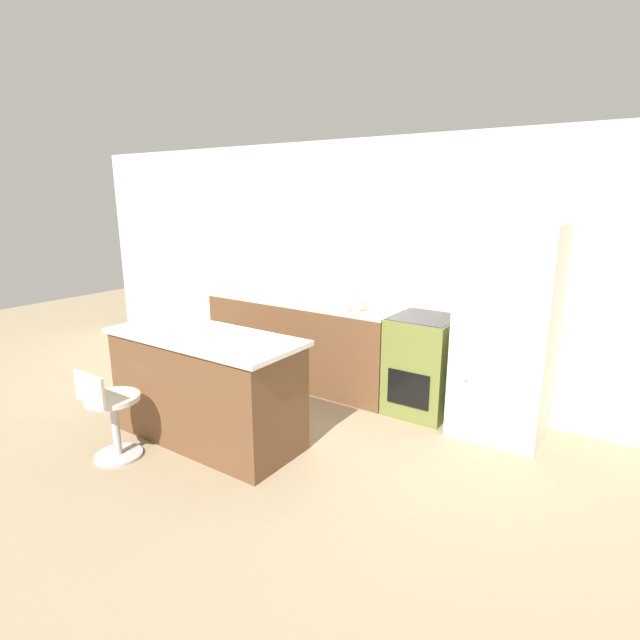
# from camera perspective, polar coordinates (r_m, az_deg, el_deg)

# --- Properties ---
(ground_plane) EXTENTS (14.00, 14.00, 0.00)m
(ground_plane) POSITION_cam_1_polar(r_m,az_deg,el_deg) (5.27, -1.11, -8.73)
(ground_plane) COLOR #998466
(wall_back) EXTENTS (8.00, 0.06, 2.60)m
(wall_back) POSITION_cam_1_polar(r_m,az_deg,el_deg) (5.46, 2.91, 6.27)
(wall_back) COLOR beige
(wall_back) RESTS_ON ground_plane
(back_counter) EXTENTS (2.24, 0.62, 0.94)m
(back_counter) POSITION_cam_1_polar(r_m,az_deg,el_deg) (5.55, -2.00, -2.40)
(back_counter) COLOR brown
(back_counter) RESTS_ON ground_plane
(kitchen_island) EXTENTS (1.71, 0.72, 0.93)m
(kitchen_island) POSITION_cam_1_polar(r_m,az_deg,el_deg) (4.35, -12.83, -7.49)
(kitchen_island) COLOR brown
(kitchen_island) RESTS_ON ground_plane
(oven_range) EXTENTS (0.58, 0.63, 0.94)m
(oven_range) POSITION_cam_1_polar(r_m,az_deg,el_deg) (4.87, 11.64, -5.04)
(oven_range) COLOR olive
(oven_range) RESTS_ON ground_plane
(refrigerator) EXTENTS (0.75, 0.69, 1.83)m
(refrigerator) POSITION_cam_1_polar(r_m,az_deg,el_deg) (4.51, 20.51, -1.32)
(refrigerator) COLOR silver
(refrigerator) RESTS_ON ground_plane
(stool_chair) EXTENTS (0.41, 0.41, 0.76)m
(stool_chair) POSITION_cam_1_polar(r_m,az_deg,el_deg) (4.30, -22.74, -9.96)
(stool_chair) COLOR #B7B7BC
(stool_chair) RESTS_ON ground_plane
(kettle) EXTENTS (0.16, 0.16, 0.18)m
(kettle) POSITION_cam_1_polar(r_m,az_deg,el_deg) (5.69, -6.41, 3.62)
(kettle) COLOR silver
(kettle) RESTS_ON back_counter
(mixing_bowl) EXTENTS (0.27, 0.27, 0.08)m
(mixing_bowl) POSITION_cam_1_polar(r_m,az_deg,el_deg) (5.02, 4.00, 1.87)
(mixing_bowl) COLOR #C1B28E
(mixing_bowl) RESTS_ON back_counter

